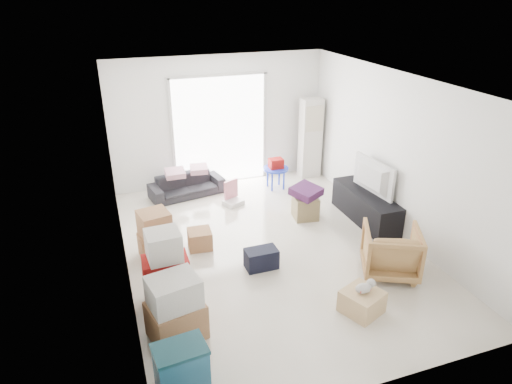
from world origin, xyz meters
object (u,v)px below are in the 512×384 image
Objects in this scene: ottoman at (305,207)px; sofa at (187,182)px; ac_tower at (310,138)px; tv_console at (366,206)px; wood_crate at (362,302)px; storage_bins at (182,370)px; armchair at (391,249)px; kids_table at (276,167)px; television at (368,189)px.

sofa is at bearing 137.65° from ottoman.
tv_console is at bearing -88.75° from ac_tower.
tv_console is at bearing -47.36° from sofa.
wood_crate is (-0.43, -2.68, -0.06)m from ottoman.
ac_tower is 6.38m from storage_bins.
ottoman is 2.71m from wood_crate.
wood_crate is at bearing 63.44° from armchair.
ac_tower reaches higher than tv_console.
storage_bins is 1.46× the size of ottoman.
ottoman is (-0.43, 2.03, -0.19)m from armchair.
armchair reaches higher than tv_console.
sofa is 1.87m from kids_table.
tv_console is at bearing 35.38° from storage_bins.
ottoman is (1.86, -1.70, -0.08)m from sofa.
armchair reaches higher than wood_crate.
storage_bins is at bearing -121.82° from kids_table.
kids_table reaches higher than tv_console.
kids_table reaches higher than storage_bins.
ac_tower is 2.18m from ottoman.
storage_bins is at bearing -127.28° from ac_tower.
wood_crate is (1.43, -4.38, -0.14)m from sofa.
television is 2.14m from kids_table.
sofa is (-2.81, -0.15, -0.58)m from ac_tower.
armchair reaches higher than ottoman.
tv_console is 3.57m from sofa.
armchair is at bearing -109.55° from tv_console.
wood_crate is at bearing -122.48° from tv_console.
ottoman is at bearing 156.15° from tv_console.
television is 4.79m from storage_bins.
tv_console is 2.66m from wood_crate.
television is (0.05, -2.29, -0.26)m from ac_tower.
kids_table is 4.15m from wood_crate.
ac_tower reaches higher than storage_bins.
sofa is at bearing 78.01° from storage_bins.
sofa is 4.61m from wood_crate.
kids_table reaches higher than ottoman.
storage_bins is at bearing -144.62° from tv_console.
television is at bearing -88.75° from ac_tower.
wood_crate is at bearing -106.90° from ac_tower.
tv_console is 1.69m from armchair.
storage_bins reaches higher than wood_crate.
ac_tower reaches higher than sofa.
kids_table is 1.42× the size of wood_crate.
tv_console is 1.09m from ottoman.
storage_bins is 1.33× the size of wood_crate.
armchair reaches higher than kids_table.
armchair is at bearing -97.55° from ac_tower.
ac_tower is 4.14× the size of ottoman.
wood_crate is (-0.86, -0.65, -0.25)m from armchair.
ac_tower is 1.12m from kids_table.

